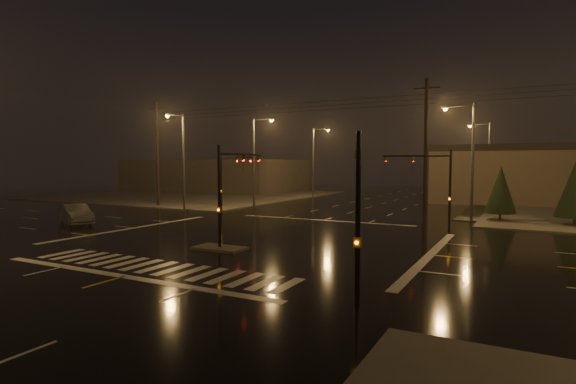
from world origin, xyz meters
The scene contains 21 objects.
ground centered at (0.00, 0.00, 0.00)m, with size 140.00×140.00×0.00m, color black.
sidewalk_nw centered at (-30.00, 30.00, 0.06)m, with size 36.00×36.00×0.12m, color #4C4A44.
median_island centered at (0.00, -4.00, 0.07)m, with size 3.00×1.60×0.15m, color #4C4A44.
crosswalk centered at (0.00, -9.00, 0.01)m, with size 15.00×2.60×0.01m, color beige.
stop_bar_near centered at (0.00, -11.00, 0.01)m, with size 16.00×0.50×0.01m, color beige.
stop_bar_far centered at (0.00, 11.00, 0.01)m, with size 16.00×0.50×0.01m, color beige.
commercial_block centered at (-35.00, 42.00, 2.80)m, with size 30.00×18.00×5.60m, color #413B39.
signal_mast_median centered at (0.00, -3.07, 3.75)m, with size 0.25×4.59×6.00m.
signal_mast_ne centered at (9.50, 10.14, 3.79)m, with size 4.84×1.86×6.00m.
signal_mast_nw centered at (-9.50, 10.14, 3.79)m, with size 4.84×1.86×6.00m.
signal_mast_se centered at (10.23, -9.75, 3.71)m, with size 1.55×3.87×6.00m.
streetlight_1 centered at (-11.18, 18.00, 5.80)m, with size 2.77×0.32×10.00m.
streetlight_2 centered at (-11.18, 34.00, 5.80)m, with size 2.77×0.32×10.00m.
streetlight_3 centered at (11.18, 16.00, 5.80)m, with size 2.77×0.32×10.00m.
streetlight_4 centered at (11.18, 36.00, 5.80)m, with size 2.77×0.32×10.00m.
streetlight_5 centered at (-16.00, 11.18, 5.80)m, with size 0.32×2.77×10.00m.
utility_pole_0 centered at (-22.00, 14.00, 6.13)m, with size 2.20×0.32×12.00m.
utility_pole_1 centered at (8.00, 14.00, 6.13)m, with size 2.20×0.32×12.00m.
conifer_0 centered at (13.65, 17.40, 2.70)m, with size 2.57×2.57×4.71m.
conifer_1 centered at (18.99, 16.89, 3.00)m, with size 2.95×2.95×5.31m.
car_crossing centered at (-16.74, -0.80, 0.82)m, with size 1.75×5.00×1.65m, color #56595D.
Camera 1 is at (15.37, -24.77, 4.93)m, focal length 28.00 mm.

